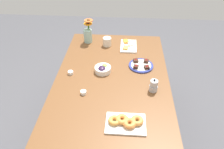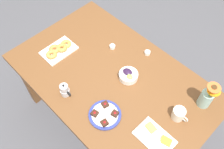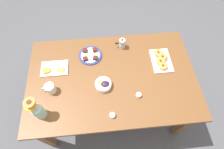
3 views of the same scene
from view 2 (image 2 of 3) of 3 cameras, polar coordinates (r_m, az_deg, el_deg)
ground_plane at (r=2.58m, az=-0.00°, el=-10.01°), size 6.00×6.00×0.00m
dining_table at (r=2.01m, az=-0.00°, el=-2.06°), size 1.60×1.00×0.74m
coffee_mug at (r=1.79m, az=14.99°, el=-8.69°), size 0.12×0.09×0.09m
grape_bowl at (r=1.92m, az=3.75°, el=-0.15°), size 0.15×0.15×0.07m
cheese_platter at (r=1.73m, az=9.87°, el=-13.98°), size 0.26×0.17×0.03m
croissant_platter at (r=2.13m, az=-12.13°, el=5.60°), size 0.19×0.28×0.05m
jam_cup_honey at (r=2.09m, az=8.08°, el=4.97°), size 0.05×0.05×0.03m
jam_cup_berry at (r=2.12m, az=0.09°, el=6.41°), size 0.05×0.05×0.03m
dessert_plate at (r=1.77m, az=-1.63°, el=-9.14°), size 0.23×0.23×0.05m
flower_vase at (r=1.86m, az=20.78°, el=-4.96°), size 0.11×0.11×0.26m
moka_pot at (r=1.85m, az=-10.76°, el=-3.53°), size 0.11×0.07×0.12m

